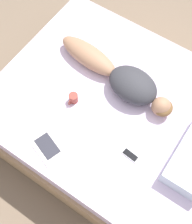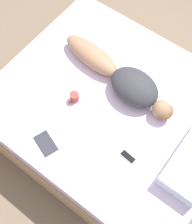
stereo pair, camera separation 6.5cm
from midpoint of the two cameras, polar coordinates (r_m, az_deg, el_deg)
name	(u,v)px [view 1 (the left image)]	position (r m, az deg, el deg)	size (l,w,h in m)	color
ground_plane	(111,127)	(3.36, 2.15, -2.71)	(12.00, 12.00, 0.00)	#7A6651
bed	(112,115)	(3.10, 2.33, -0.56)	(1.85, 2.18, 0.59)	tan
person	(120,77)	(2.86, 3.71, 6.46)	(0.40, 1.28, 0.22)	#A37556
open_magazine	(57,140)	(2.69, -7.84, -5.07)	(0.49, 0.43, 0.01)	silver
coffee_mug	(73,98)	(2.80, -4.84, 2.53)	(0.12, 0.08, 0.09)	#993D33
cell_phone	(130,155)	(2.63, 5.58, -7.87)	(0.08, 0.16, 0.01)	silver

